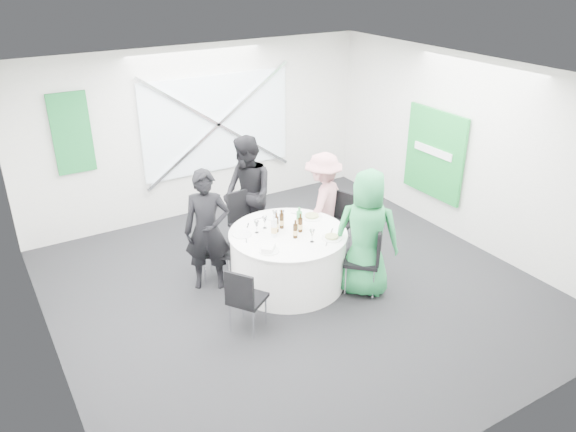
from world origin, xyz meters
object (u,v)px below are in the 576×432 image
clear_water_bottle (274,228)px  person_man_back (247,194)px  chair_front_right (369,254)px  person_woman_green (367,234)px  person_woman_pink (323,203)px  green_water_bottle (299,220)px  person_man_back_left (207,230)px  chair_back_left (212,245)px  chair_front_left (244,296)px  chair_back (245,218)px  banquet_table (288,258)px  chair_back_right (338,218)px

clear_water_bottle → person_man_back: bearing=78.8°
chair_front_right → person_woman_green: size_ratio=0.57×
person_woman_pink → green_water_bottle: size_ratio=5.09×
person_woman_green → person_man_back: bearing=-26.1°
person_man_back_left → chair_back_left: bearing=77.4°
chair_front_left → person_man_back_left: 1.21m
chair_back → chair_front_left: (-0.90, -1.73, -0.06)m
person_man_back_left → person_woman_pink: 1.86m
chair_front_left → person_woman_green: size_ratio=0.50×
person_woman_green → clear_water_bottle: size_ratio=5.52×
chair_front_right → person_man_back_left: (-1.70, 1.23, 0.26)m
chair_front_left → green_water_bottle: size_ratio=2.85×
chair_front_left → person_man_back: size_ratio=0.49×
chair_front_right → person_woman_pink: size_ratio=0.63×
person_woman_pink → chair_front_right: bearing=52.3°
chair_front_right → person_man_back_left: person_man_back_left is taller
chair_front_right → person_man_back: bearing=-115.1°
chair_back_left → person_woman_pink: person_woman_pink is taller
person_man_back_left → person_woman_green: size_ratio=0.97×
person_woman_pink → person_woman_green: person_woman_green is taller
chair_front_right → chair_front_left: bearing=-48.4°
banquet_table → person_woman_pink: bearing=30.8°
banquet_table → chair_back: 1.08m
chair_front_right → chair_front_left: chair_front_right is taller
chair_back_right → person_woman_green: (-0.36, -1.10, 0.32)m
banquet_table → green_water_bottle: green_water_bottle is taller
chair_back_left → green_water_bottle: 1.22m
banquet_table → person_woman_green: bearing=-43.0°
banquet_table → person_woman_pink: 1.15m
clear_water_bottle → chair_front_left: bearing=-139.6°
chair_back_left → person_woman_green: (1.56, -1.32, 0.33)m
chair_back_right → banquet_table: bearing=-90.0°
chair_front_right → green_water_bottle: green_water_bottle is taller
person_man_back_left → person_man_back: (0.96, 0.71, 0.04)m
chair_back_left → chair_back: bearing=-20.9°
chair_back_right → person_man_back: person_man_back is taller
person_man_back → clear_water_bottle: person_man_back is taller
banquet_table → person_man_back: (0.03, 1.19, 0.49)m
green_water_bottle → chair_back_right: bearing=21.9°
chair_back_right → chair_front_left: (-2.10, -1.08, -0.04)m
chair_back_left → chair_back_right: chair_back_right is taller
person_man_back_left → person_woman_green: person_woman_green is taller
chair_back → person_man_back_left: (-0.83, -0.58, 0.26)m
chair_back → green_water_bottle: (0.30, -1.02, 0.32)m
person_man_back → clear_water_bottle: bearing=-9.9°
banquet_table → chair_back: (-0.10, 1.06, 0.18)m
chair_back_left → chair_back_right: size_ratio=0.97×
banquet_table → clear_water_bottle: 0.54m
chair_front_right → green_water_bottle: (-0.58, 0.78, 0.31)m
chair_back_left → green_water_bottle: size_ratio=2.97×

